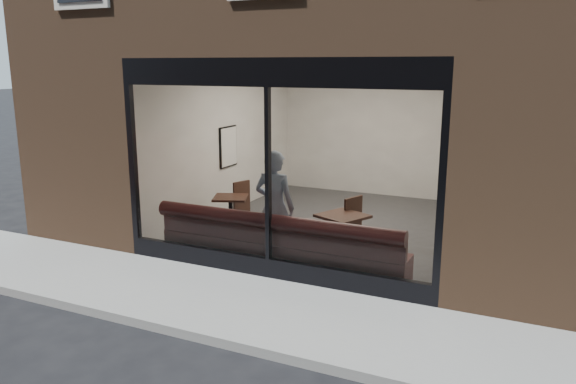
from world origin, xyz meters
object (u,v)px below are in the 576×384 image
at_px(cafe_table_left, 230,198).
at_px(cafe_table_right, 343,216).
at_px(cafe_chair_left, 236,216).
at_px(person, 275,207).
at_px(banquette, 281,255).
at_px(cafe_chair_right, 344,235).

distance_m(cafe_table_left, cafe_table_right, 2.30).
bearing_deg(cafe_chair_left, person, 157.79).
xyz_separation_m(banquette, cafe_chair_right, (0.57, 1.33, 0.01)).
bearing_deg(cafe_chair_left, banquette, 157.19).
bearing_deg(cafe_table_right, person, -149.78).
distance_m(cafe_table_right, cafe_chair_left, 2.70).
bearing_deg(cafe_chair_right, cafe_chair_left, 12.39).
distance_m(banquette, cafe_chair_right, 1.44).
bearing_deg(person, banquette, 132.12).
xyz_separation_m(banquette, cafe_chair_left, (-1.77, 1.66, 0.01)).
distance_m(person, cafe_chair_right, 1.50).
height_order(person, cafe_chair_right, person).
height_order(cafe_chair_left, cafe_chair_right, cafe_chair_right).
xyz_separation_m(person, cafe_chair_right, (0.78, 1.10, -0.67)).
bearing_deg(cafe_chair_left, cafe_chair_right, -167.78).
distance_m(cafe_table_right, cafe_chair_right, 0.76).
height_order(cafe_table_left, cafe_chair_left, cafe_table_left).
bearing_deg(cafe_table_right, cafe_chair_right, 106.50).
height_order(banquette, cafe_chair_right, banquette).
bearing_deg(cafe_table_left, banquette, -35.65).
relative_size(cafe_table_left, cafe_chair_right, 1.36).
bearing_deg(person, cafe_chair_left, -43.26).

